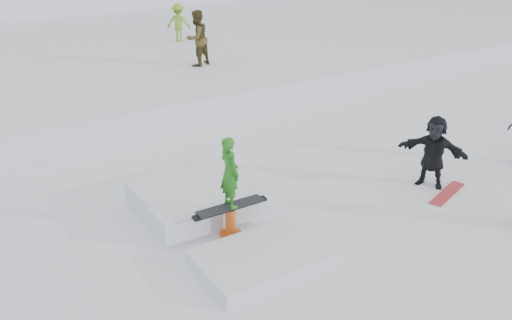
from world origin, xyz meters
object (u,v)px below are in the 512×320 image
jib_rail_feature (217,210)px  walker_olive (197,38)px  walker_ygreen (178,23)px  spectator_dark (433,152)px

jib_rail_feature → walker_olive: bearing=65.6°
walker_ygreen → jib_rail_feature: (-5.11, -12.78, -1.27)m
walker_ygreen → jib_rail_feature: bearing=106.5°
jib_rail_feature → spectator_dark: bearing=-11.9°
walker_olive → walker_ygreen: walker_olive is taller
walker_olive → walker_ygreen: size_ratio=1.25×
walker_olive → jib_rail_feature: walker_olive is taller
walker_olive → spectator_dark: 10.01m
walker_olive → jib_rail_feature: 9.83m
walker_ygreen → jib_rail_feature: size_ratio=0.35×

